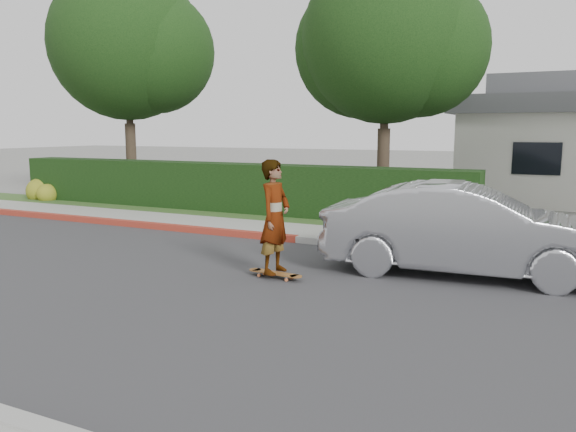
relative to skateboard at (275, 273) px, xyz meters
The scene contains 13 objects.
ground 2.27m from the skateboard, 148.79° to the right, with size 120.00×120.00×0.00m, color slate.
road 2.27m from the skateboard, 148.79° to the right, with size 60.00×8.00×0.01m, color #2D2D30.
curb_far 3.51m from the skateboard, 123.58° to the left, with size 60.00×0.20×0.15m, color #9E9E99.
curb_red_section 7.53m from the skateboard, 157.16° to the left, with size 12.00×0.21×0.15m, color maroon.
sidewalk_far 4.29m from the skateboard, 116.91° to the left, with size 60.00×1.60×0.12m, color gray.
planting_strip 5.76m from the skateboard, 109.69° to the left, with size 60.00×1.60×0.10m, color #2D4C1E.
hedge 7.82m from the skateboard, 129.36° to the left, with size 15.00×1.00×1.50m, color black.
flowering_shrub 13.18m from the skateboard, 155.05° to the left, with size 1.40×1.00×0.90m.
tree_left 13.14m from the skateboard, 141.54° to the left, with size 5.99×5.21×8.00m.
tree_center 9.36m from the skateboard, 93.25° to the left, with size 5.66×4.84×7.44m.
skateboard is the anchor object (origin of this frame).
skateboarder 0.97m from the skateboard, ahead, with size 0.69×0.46×1.90m, color white.
car_silver 3.34m from the skateboard, 29.88° to the left, with size 1.67×4.79×1.58m, color #AAABB1.
Camera 1 is at (6.13, -7.01, 2.49)m, focal length 35.00 mm.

